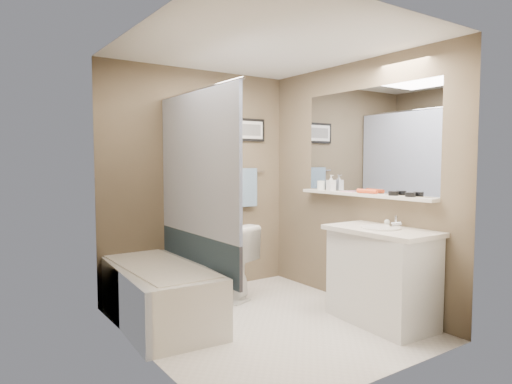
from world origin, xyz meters
TOP-DOWN VIEW (x-y plane):
  - ground at (0.00, 0.00)m, footprint 2.50×2.50m
  - ceiling at (0.00, 0.00)m, footprint 2.20×2.50m
  - wall_back at (0.00, 1.23)m, footprint 2.20×0.04m
  - wall_front at (0.00, -1.23)m, footprint 2.20×0.04m
  - wall_left at (-1.08, 0.00)m, footprint 0.04×2.50m
  - wall_right at (1.08, 0.00)m, footprint 0.04×2.50m
  - tile_surround at (-1.09, 0.50)m, footprint 0.02×1.55m
  - curtain_rod at (-0.40, 0.50)m, footprint 0.02×1.55m
  - curtain_upper at (-0.40, 0.50)m, footprint 0.03×1.45m
  - curtain_lower at (-0.40, 0.50)m, footprint 0.03×1.45m
  - mirror at (1.09, -0.15)m, footprint 0.02×1.60m
  - shelf at (1.04, -0.15)m, footprint 0.12×1.60m
  - towel_bar at (0.55, 1.22)m, footprint 0.60×0.02m
  - towel at (0.55, 1.20)m, footprint 0.34×0.05m
  - art_frame at (0.55, 1.23)m, footprint 0.62×0.02m
  - art_mat at (0.55, 1.22)m, footprint 0.56×0.00m
  - art_image at (0.55, 1.22)m, footprint 0.50×0.00m
  - door at (0.55, -1.24)m, footprint 0.80×0.02m
  - door_handle at (0.22, -1.19)m, footprint 0.10×0.02m
  - bathtub at (-0.75, 0.59)m, footprint 0.80×1.54m
  - tub_rim at (-0.75, 0.59)m, footprint 0.56×1.36m
  - toilet at (0.04, 0.87)m, footprint 0.68×0.87m
  - vanity at (0.85, -0.56)m, footprint 0.56×0.93m
  - countertop at (0.84, -0.56)m, footprint 0.54×0.96m
  - sink_basin at (0.83, -0.56)m, footprint 0.34×0.34m
  - faucet_spout at (1.03, -0.56)m, footprint 0.02×0.02m
  - faucet_knob at (1.03, -0.46)m, footprint 0.05×0.05m
  - candle_bowl_near at (1.04, -0.70)m, footprint 0.09×0.09m
  - candle_bowl_far at (1.04, -0.52)m, footprint 0.09×0.09m
  - hair_brush_front at (1.04, -0.21)m, footprint 0.06×0.22m
  - pink_comb at (1.04, 0.04)m, footprint 0.04×0.16m
  - glass_jar at (1.04, 0.43)m, footprint 0.08×0.08m
  - soap_bottle at (1.04, 0.27)m, footprint 0.08×0.08m

SIDE VIEW (x-z plane):
  - ground at x=0.00m, z-range 0.00..0.00m
  - bathtub at x=-0.75m, z-range 0.00..0.50m
  - toilet at x=0.04m, z-range 0.00..0.78m
  - vanity at x=0.85m, z-range 0.00..0.80m
  - tub_rim at x=-0.75m, z-range 0.49..0.51m
  - curtain_lower at x=-0.40m, z-range 0.40..0.76m
  - countertop at x=0.84m, z-range 0.80..0.84m
  - sink_basin at x=0.83m, z-range 0.84..0.86m
  - faucet_knob at x=1.03m, z-range 0.84..0.90m
  - faucet_spout at x=1.03m, z-range 0.84..0.94m
  - tile_surround at x=-1.09m, z-range 0.00..2.00m
  - door at x=0.55m, z-range 0.00..2.00m
  - door_handle at x=0.22m, z-range 0.99..1.01m
  - shelf at x=1.04m, z-range 1.09..1.11m
  - pink_comb at x=1.04m, z-range 1.11..1.12m
  - towel at x=0.55m, z-range 0.90..1.34m
  - candle_bowl_near at x=1.04m, z-range 1.11..1.16m
  - candle_bowl_far at x=1.04m, z-range 1.11..1.16m
  - hair_brush_front at x=1.04m, z-range 1.12..1.16m
  - glass_jar at x=1.04m, z-range 1.11..1.22m
  - soap_bottle at x=1.04m, z-range 1.11..1.28m
  - wall_back at x=0.00m, z-range 0.00..2.40m
  - wall_front at x=0.00m, z-range 0.00..2.40m
  - wall_left at x=-1.08m, z-range 0.00..2.40m
  - wall_right at x=1.08m, z-range 0.00..2.40m
  - towel_bar at x=0.55m, z-range 1.29..1.31m
  - curtain_upper at x=-0.40m, z-range 0.76..2.04m
  - mirror at x=1.09m, z-range 1.12..2.12m
  - art_frame at x=0.55m, z-range 1.65..1.91m
  - art_mat at x=0.55m, z-range 1.68..1.88m
  - art_image at x=0.55m, z-range 1.72..1.84m
  - curtain_rod at x=-0.40m, z-range 2.04..2.06m
  - ceiling at x=0.00m, z-range 2.36..2.40m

